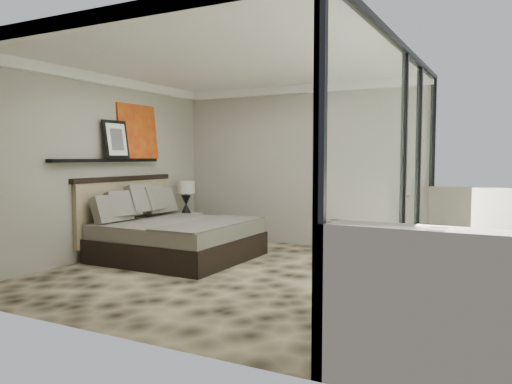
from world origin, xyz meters
The scene contains 12 objects.
floor centered at (0.00, 0.00, 0.00)m, with size 5.00×5.00×0.00m, color black.
ceiling centered at (0.00, 0.00, 2.79)m, with size 4.50×5.00×0.02m, color silver.
back_wall centered at (0.00, 2.49, 1.40)m, with size 4.50×0.02×2.80m, color gray.
left_wall centered at (-2.24, 0.00, 1.40)m, with size 0.02×5.00×2.80m, color gray.
glass_wall centered at (2.25, 0.00, 1.40)m, with size 0.08×5.00×2.80m, color white.
picture_ledge centered at (-2.18, 0.10, 1.50)m, with size 0.12×2.20×0.05m, color black.
bed centered at (-1.25, 0.48, 0.35)m, with size 2.14×2.07×1.18m.
nightstand centered at (-1.95, 1.76, 0.24)m, with size 0.49×0.49×0.49m, color black.
table_lamp centered at (-1.95, 1.82, 0.90)m, with size 0.32×0.32×0.59m.
abstract_canvas centered at (-2.19, 0.81, 1.97)m, with size 0.04×0.90×0.90m, color red.
framed_print centered at (-2.14, 0.24, 1.82)m, with size 0.03×0.50×0.60m, color black.
lounger centered at (3.38, -0.20, 0.20)m, with size 0.97×1.71×0.64m.
Camera 1 is at (3.44, -5.65, 1.55)m, focal length 35.00 mm.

